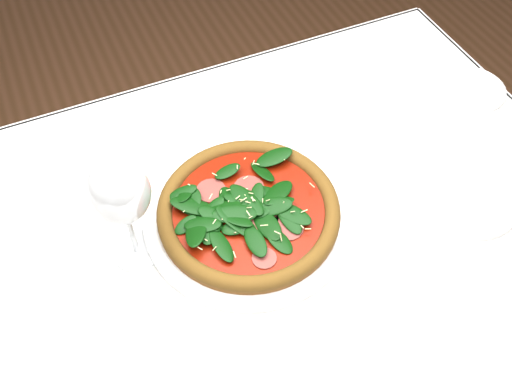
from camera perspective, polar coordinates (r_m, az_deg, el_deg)
name	(u,v)px	position (r m, az deg, el deg)	size (l,w,h in m)	color
dining_table	(243,270)	(0.98, -1.34, -7.85)	(1.21, 0.81, 0.75)	silver
plate	(249,216)	(0.91, -0.74, -2.37)	(0.34, 0.34, 0.01)	silver
pizza	(249,208)	(0.90, -0.75, -1.66)	(0.36, 0.36, 0.04)	brown
wine_glass	(120,193)	(0.78, -13.49, -0.09)	(0.09, 0.09, 0.21)	silver
saucer_near	(471,200)	(0.99, 20.74, -0.79)	(0.15, 0.15, 0.01)	silver
saucer_far	(472,89)	(1.19, 20.80, 9.61)	(0.13, 0.13, 0.01)	silver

